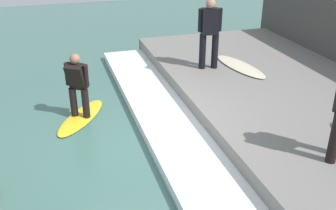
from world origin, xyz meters
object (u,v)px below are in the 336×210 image
object	(u,v)px
surfer_waiting_far	(210,30)
surfboard_waiting_far	(240,66)
surfboard_riding	(81,117)
surfer_riding	(77,83)

from	to	relation	value
surfer_waiting_far	surfboard_waiting_far	size ratio (longest dim) A/B	0.88
surfboard_riding	surfboard_waiting_far	size ratio (longest dim) A/B	0.92
surfer_riding	surfer_waiting_far	xyz separation A→B (m)	(3.28, 0.92, 0.60)
surfboard_riding	surfboard_waiting_far	xyz separation A→B (m)	(4.07, 0.72, 0.47)
surfer_riding	surfboard_waiting_far	bearing A→B (deg)	10.00
surfboard_riding	surfer_waiting_far	distance (m)	3.68
surfer_riding	surfer_waiting_far	size ratio (longest dim) A/B	0.81
surfboard_waiting_far	surfer_waiting_far	bearing A→B (deg)	165.64
surfboard_riding	surfer_riding	xyz separation A→B (m)	(-0.00, -0.00, 0.80)
surfer_riding	surfer_waiting_far	bearing A→B (deg)	15.69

